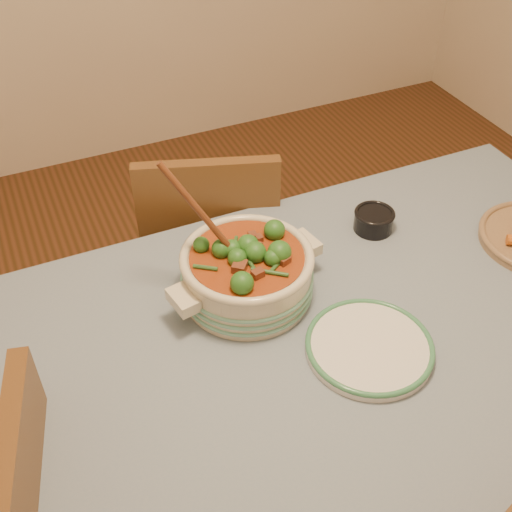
{
  "coord_description": "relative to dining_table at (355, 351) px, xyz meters",
  "views": [
    {
      "loc": [
        -0.66,
        -0.86,
        1.9
      ],
      "look_at": [
        -0.17,
        0.22,
        0.87
      ],
      "focal_mm": 45.0,
      "sensor_mm": 36.0,
      "label": 1
    }
  ],
  "objects": [
    {
      "name": "condiment_bowl",
      "position": [
        0.23,
        0.31,
        0.13
      ],
      "size": [
        0.13,
        0.13,
        0.06
      ],
      "rotation": [
        0.0,
        0.0,
        0.21
      ],
      "color": "black",
      "rests_on": "dining_table"
    },
    {
      "name": "chair_far",
      "position": [
        -0.12,
        0.7,
        -0.15
      ],
      "size": [
        0.54,
        0.54,
        0.91
      ],
      "rotation": [
        0.0,
        0.0,
        2.82
      ],
      "color": "brown",
      "rests_on": "floor"
    },
    {
      "name": "dining_table",
      "position": [
        0.0,
        0.0,
        0.0
      ],
      "size": [
        1.68,
        1.08,
        0.76
      ],
      "color": "brown",
      "rests_on": "floor"
    },
    {
      "name": "white_plate",
      "position": [
        -0.02,
        -0.08,
        0.11
      ],
      "size": [
        0.36,
        0.36,
        0.03
      ],
      "rotation": [
        0.0,
        0.0,
        0.27
      ],
      "color": "silver",
      "rests_on": "dining_table"
    },
    {
      "name": "floor",
      "position": [
        0.0,
        0.0,
        -0.66
      ],
      "size": [
        4.5,
        4.5,
        0.0
      ],
      "primitive_type": "plane",
      "color": "#412912",
      "rests_on": "ground"
    },
    {
      "name": "stew_casserole",
      "position": [
        -0.2,
        0.21,
        0.17
      ],
      "size": [
        0.42,
        0.37,
        0.39
      ],
      "rotation": [
        0.0,
        0.0,
        0.18
      ],
      "color": "beige",
      "rests_on": "dining_table"
    }
  ]
}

